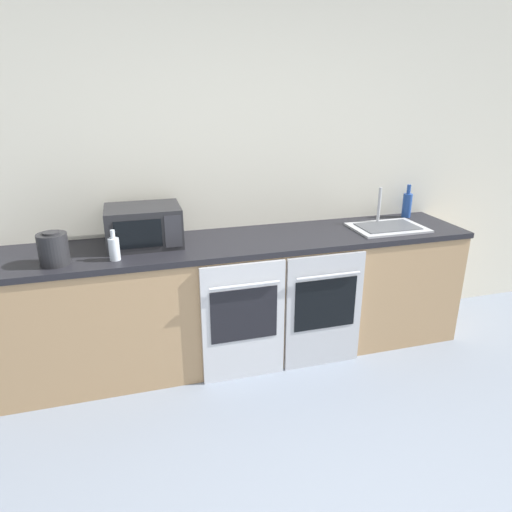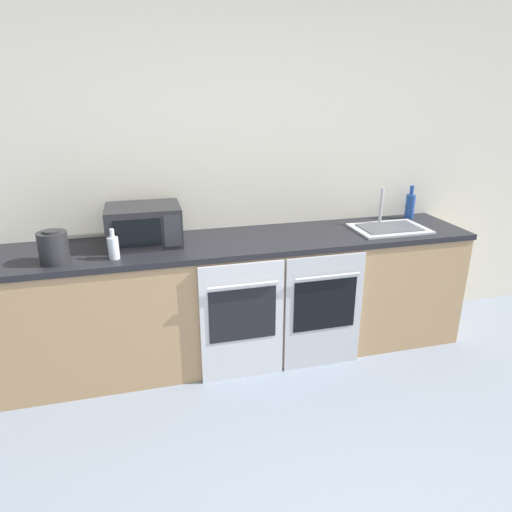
# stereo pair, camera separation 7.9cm
# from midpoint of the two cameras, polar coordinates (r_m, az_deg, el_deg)

# --- Properties ---
(wall_back) EXTENTS (10.00, 0.06, 2.60)m
(wall_back) POSITION_cam_midpoint_polar(r_m,az_deg,el_deg) (3.44, -4.08, 10.09)
(wall_back) COLOR silver
(wall_back) RESTS_ON ground_plane
(counter_back) EXTENTS (3.38, 0.66, 0.90)m
(counter_back) POSITION_cam_midpoint_polar(r_m,az_deg,el_deg) (3.38, -2.48, -5.21)
(counter_back) COLOR tan
(counter_back) RESTS_ON ground_plane
(oven_left) EXTENTS (0.57, 0.06, 0.85)m
(oven_left) POSITION_cam_midpoint_polar(r_m,az_deg,el_deg) (3.08, -2.29, -8.24)
(oven_left) COLOR silver
(oven_left) RESTS_ON ground_plane
(oven_right) EXTENTS (0.57, 0.06, 0.85)m
(oven_right) POSITION_cam_midpoint_polar(r_m,az_deg,el_deg) (3.25, 7.83, -6.81)
(oven_right) COLOR #B7BABF
(oven_right) RESTS_ON ground_plane
(microwave) EXTENTS (0.49, 0.37, 0.27)m
(microwave) POSITION_cam_midpoint_polar(r_m,az_deg,el_deg) (3.16, -14.54, 3.67)
(microwave) COLOR #232326
(microwave) RESTS_ON counter_back
(bottle_blue) EXTENTS (0.07, 0.07, 0.27)m
(bottle_blue) POSITION_cam_midpoint_polar(r_m,az_deg,el_deg) (3.95, 17.82, 6.16)
(bottle_blue) COLOR #234793
(bottle_blue) RESTS_ON counter_back
(bottle_clear) EXTENTS (0.07, 0.07, 0.19)m
(bottle_clear) POSITION_cam_midpoint_polar(r_m,az_deg,el_deg) (2.94, -18.04, 0.92)
(bottle_clear) COLOR silver
(bottle_clear) RESTS_ON counter_back
(kettle) EXTENTS (0.18, 0.18, 0.20)m
(kettle) POSITION_cam_midpoint_polar(r_m,az_deg,el_deg) (2.99, -24.69, 0.81)
(kettle) COLOR #232326
(kettle) RESTS_ON counter_back
(sink) EXTENTS (0.54, 0.38, 0.29)m
(sink) POSITION_cam_midpoint_polar(r_m,az_deg,el_deg) (3.59, 15.50, 3.58)
(sink) COLOR #B7BABF
(sink) RESTS_ON counter_back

